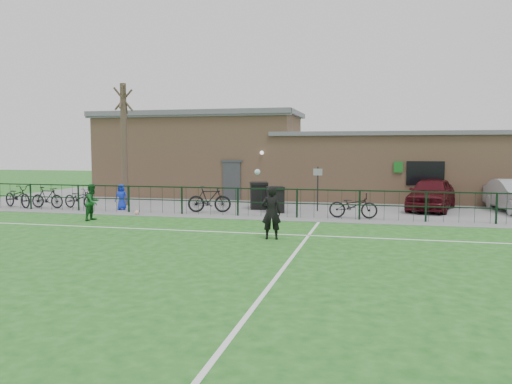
% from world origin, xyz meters
% --- Properties ---
extents(ground, '(90.00, 90.00, 0.00)m').
position_xyz_m(ground, '(0.00, 0.00, 0.00)').
color(ground, '#1B5819').
rests_on(ground, ground).
extents(paving_strip, '(34.00, 13.00, 0.02)m').
position_xyz_m(paving_strip, '(0.00, 13.50, 0.01)').
color(paving_strip, slate).
rests_on(paving_strip, ground).
extents(pitch_line_touch, '(28.00, 0.10, 0.01)m').
position_xyz_m(pitch_line_touch, '(0.00, 7.80, 0.00)').
color(pitch_line_touch, white).
rests_on(pitch_line_touch, ground).
extents(pitch_line_mid, '(28.00, 0.10, 0.01)m').
position_xyz_m(pitch_line_mid, '(0.00, 4.00, 0.00)').
color(pitch_line_mid, white).
rests_on(pitch_line_mid, ground).
extents(pitch_line_perp, '(0.10, 16.00, 0.01)m').
position_xyz_m(pitch_line_perp, '(2.00, 0.00, 0.00)').
color(pitch_line_perp, white).
rests_on(pitch_line_perp, ground).
extents(perimeter_fence, '(28.00, 0.10, 1.20)m').
position_xyz_m(perimeter_fence, '(0.00, 8.00, 0.60)').
color(perimeter_fence, black).
rests_on(perimeter_fence, ground).
extents(bare_tree, '(0.30, 0.30, 6.00)m').
position_xyz_m(bare_tree, '(-8.00, 10.50, 3.00)').
color(bare_tree, '#433328').
rests_on(bare_tree, ground).
extents(wheelie_bin_left, '(0.99, 1.06, 1.16)m').
position_xyz_m(wheelie_bin_left, '(-1.18, 10.50, 0.60)').
color(wheelie_bin_left, black).
rests_on(wheelie_bin_left, paving_strip).
extents(wheelie_bin_right, '(0.92, 0.98, 1.05)m').
position_xyz_m(wheelie_bin_right, '(-0.18, 9.42, 0.54)').
color(wheelie_bin_right, black).
rests_on(wheelie_bin_right, paving_strip).
extents(sign_post, '(0.06, 0.06, 2.00)m').
position_xyz_m(sign_post, '(1.58, 10.29, 1.02)').
color(sign_post, black).
rests_on(sign_post, paving_strip).
extents(car_maroon, '(2.81, 4.69, 1.50)m').
position_xyz_m(car_maroon, '(6.59, 11.92, 0.77)').
color(car_maroon, '#450C13').
rests_on(car_maroon, paving_strip).
extents(bicycle_a, '(2.18, 1.43, 1.08)m').
position_xyz_m(bicycle_a, '(-12.52, 8.39, 0.56)').
color(bicycle_a, black).
rests_on(bicycle_a, paving_strip).
extents(bicycle_b, '(1.67, 0.47, 1.00)m').
position_xyz_m(bicycle_b, '(-10.97, 8.48, 0.52)').
color(bicycle_b, black).
rests_on(bicycle_b, paving_strip).
extents(bicycle_c, '(1.94, 1.07, 0.97)m').
position_xyz_m(bicycle_c, '(-9.44, 8.74, 0.50)').
color(bicycle_c, black).
rests_on(bicycle_c, paving_strip).
extents(bicycle_d, '(1.98, 0.93, 1.15)m').
position_xyz_m(bicycle_d, '(-3.01, 8.76, 0.59)').
color(bicycle_d, black).
rests_on(bicycle_d, paving_strip).
extents(bicycle_e, '(1.94, 0.69, 1.01)m').
position_xyz_m(bicycle_e, '(3.23, 8.39, 0.53)').
color(bicycle_e, black).
rests_on(bicycle_e, paving_strip).
extents(spectator_child, '(0.61, 0.43, 1.18)m').
position_xyz_m(spectator_child, '(-7.24, 8.71, 0.61)').
color(spectator_child, '#152FCA').
rests_on(spectator_child, paving_strip).
extents(goalkeeper_kick, '(1.68, 3.71, 2.05)m').
position_xyz_m(goalkeeper_kick, '(0.92, 3.17, 0.86)').
color(goalkeeper_kick, black).
rests_on(goalkeeper_kick, ground).
extents(outfield_player, '(0.60, 0.74, 1.44)m').
position_xyz_m(outfield_player, '(-6.75, 5.50, 0.72)').
color(outfield_player, '#185622').
rests_on(outfield_player, ground).
extents(ball_ground, '(0.20, 0.20, 0.20)m').
position_xyz_m(ball_ground, '(-5.81, 7.37, 0.10)').
color(ball_ground, white).
rests_on(ball_ground, ground).
extents(clubhouse, '(24.25, 5.40, 4.96)m').
position_xyz_m(clubhouse, '(-0.88, 16.50, 2.22)').
color(clubhouse, tan).
rests_on(clubhouse, ground).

